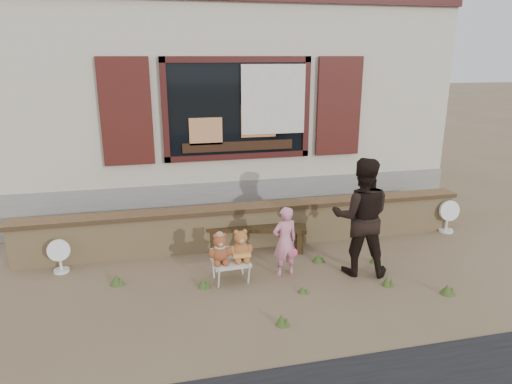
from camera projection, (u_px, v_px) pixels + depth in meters
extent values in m
plane|color=brown|center=(266.00, 272.00, 6.37)|extent=(80.00, 80.00, 0.00)
cube|color=#ABA18A|center=(216.00, 80.00, 9.88)|extent=(8.00, 5.00, 3.20)
cube|color=gray|center=(218.00, 170.00, 10.45)|extent=(8.04, 5.04, 0.80)
cube|color=black|center=(238.00, 109.00, 7.62)|extent=(2.30, 0.04, 1.50)
cube|color=#3C1311|center=(237.00, 59.00, 7.37)|extent=(2.50, 0.08, 0.10)
cube|color=#3C1311|center=(238.00, 156.00, 7.83)|extent=(2.50, 0.08, 0.10)
cube|color=#3C1311|center=(165.00, 111.00, 7.34)|extent=(0.10, 0.08, 1.70)
cube|color=#3C1311|center=(306.00, 107.00, 7.86)|extent=(0.10, 0.08, 1.70)
cube|color=black|center=(126.00, 112.00, 7.20)|extent=(0.80, 0.07, 1.70)
cube|color=black|center=(339.00, 107.00, 7.98)|extent=(0.80, 0.07, 1.70)
cube|color=beige|center=(273.00, 100.00, 7.64)|extent=(1.10, 0.02, 1.15)
cube|color=black|center=(238.00, 146.00, 7.77)|extent=(1.90, 0.06, 0.16)
cube|color=tan|center=(206.00, 131.00, 7.57)|extent=(0.55, 0.06, 0.45)
cube|color=#E08447|center=(258.00, 121.00, 7.72)|extent=(0.60, 0.06, 0.55)
cube|color=tan|center=(250.00, 227.00, 7.22)|extent=(7.00, 0.30, 0.60)
cube|color=brown|center=(250.00, 207.00, 7.12)|extent=(7.10, 0.36, 0.07)
cube|color=black|center=(257.00, 228.00, 7.02)|extent=(1.55, 0.73, 0.06)
cube|color=black|center=(214.00, 239.00, 7.11)|extent=(0.17, 0.30, 0.32)
cube|color=black|center=(300.00, 241.00, 7.04)|extent=(0.17, 0.30, 0.32)
cube|color=beige|center=(231.00, 262.00, 6.07)|extent=(0.50, 0.45, 0.04)
cylinder|color=silver|center=(219.00, 280.00, 5.89)|extent=(0.02, 0.02, 0.26)
cylinder|color=silver|center=(249.00, 276.00, 6.00)|extent=(0.02, 0.02, 0.26)
cylinder|color=silver|center=(213.00, 268.00, 6.22)|extent=(0.02, 0.02, 0.26)
cylinder|color=silver|center=(242.00, 264.00, 6.33)|extent=(0.02, 0.02, 0.26)
imported|color=pink|center=(285.00, 241.00, 6.17)|extent=(0.40, 0.30, 0.99)
imported|color=black|center=(361.00, 217.00, 6.16)|extent=(0.95, 0.85, 1.63)
cylinder|color=white|center=(62.00, 271.00, 6.39)|extent=(0.21, 0.21, 0.04)
cylinder|color=white|center=(61.00, 262.00, 6.35)|extent=(0.03, 0.03, 0.26)
cylinder|color=white|center=(59.00, 249.00, 6.29)|extent=(0.31, 0.12, 0.31)
cylinder|color=white|center=(446.00, 230.00, 7.84)|extent=(0.24, 0.24, 0.04)
cylinder|color=white|center=(447.00, 222.00, 7.80)|extent=(0.04, 0.04, 0.31)
cylinder|color=white|center=(448.00, 210.00, 7.74)|extent=(0.36, 0.14, 0.35)
cone|color=#3B5221|center=(303.00, 290.00, 5.82)|extent=(0.13, 0.13, 0.08)
cone|color=#3B5221|center=(203.00, 283.00, 5.95)|extent=(0.15, 0.15, 0.12)
cone|color=#3B5221|center=(117.00, 280.00, 6.01)|extent=(0.17, 0.17, 0.15)
cone|color=#3B5221|center=(447.00, 289.00, 5.78)|extent=(0.18, 0.18, 0.13)
cone|color=#3B5221|center=(387.00, 281.00, 5.98)|extent=(0.13, 0.13, 0.14)
cone|color=#3B5221|center=(374.00, 260.00, 6.66)|extent=(0.14, 0.14, 0.09)
cone|color=#3B5221|center=(282.00, 320.00, 5.11)|extent=(0.14, 0.14, 0.14)
cone|color=#3B5221|center=(318.00, 258.00, 6.69)|extent=(0.18, 0.18, 0.11)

